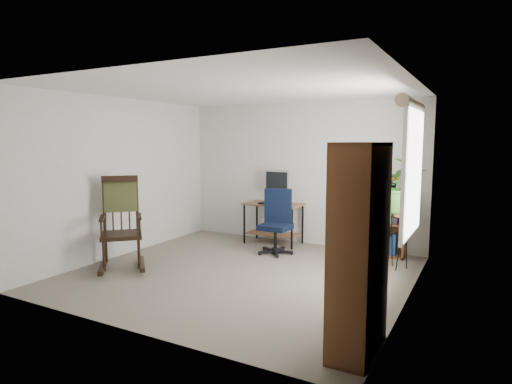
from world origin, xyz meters
The scene contains 18 objects.
floor centered at (0.00, 0.00, 0.00)m, with size 4.20×4.00×0.00m, color gray.
ceiling centered at (0.00, 0.00, 2.40)m, with size 4.20×4.00×0.00m, color white.
wall_back centered at (0.00, 2.00, 1.20)m, with size 4.20×0.00×2.40m, color silver.
wall_front centered at (0.00, -2.00, 1.20)m, with size 4.20×0.00×2.40m, color silver.
wall_left centered at (-2.10, 0.00, 1.20)m, with size 0.00×4.00×2.40m, color silver.
wall_right centered at (2.10, 0.00, 1.20)m, with size 0.00×4.00×2.40m, color silver.
window centered at (2.06, 0.30, 1.40)m, with size 0.12×1.20×1.50m, color white, non-canonical shape.
desk centered at (-0.36, 1.70, 0.35)m, with size 0.97×0.53×0.70m, color brown, non-canonical shape.
monitor centered at (-0.36, 1.84, 0.98)m, with size 0.46×0.16×0.56m, color #BAB9BE, non-canonical shape.
keyboard centered at (-0.36, 1.58, 0.71)m, with size 0.40×0.15×0.03m, color black.
office_chair centered at (-0.04, 1.10, 0.51)m, with size 0.56×0.56×1.02m, color black, non-canonical shape.
rocking_chair centered at (-1.57, -0.59, 0.65)m, with size 0.67×1.11×1.29m, color black, non-canonical shape.
low_bookshelf centered at (1.31, 1.82, 0.50)m, with size 0.95×0.32×1.01m, color brown, non-canonical shape.
tall_bookshelf centered at (1.92, -1.37, 0.87)m, with size 0.33×0.76×1.75m, color brown, non-canonical shape.
plant_stand centered at (1.80, 1.21, 0.43)m, with size 0.24×0.24×0.85m, color black, non-canonical shape.
spider_plant centered at (1.80, 1.21, 1.52)m, with size 1.69×1.88×1.46m, color #2D5C20.
potted_plant_small centered at (1.59, 1.83, 1.06)m, with size 0.13×0.24×0.11m, color #2D5C20.
framed_picture centered at (1.31, 1.97, 1.42)m, with size 0.32×0.04×0.32m, color black, non-canonical shape.
Camera 1 is at (2.80, -4.78, 1.76)m, focal length 30.00 mm.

